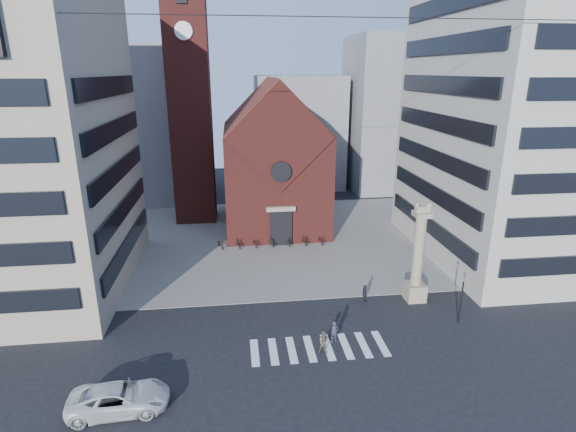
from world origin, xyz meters
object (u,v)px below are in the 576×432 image
object	(u,v)px
white_car	(119,398)
pedestrian_2	(365,294)
traffic_light	(462,296)
scooter_0	(221,244)
pedestrian_0	(334,332)
pedestrian_1	(324,342)
lion_column	(418,262)

from	to	relation	value
white_car	pedestrian_2	xyz separation A→B (m)	(17.61, 10.58, 0.03)
traffic_light	scooter_0	xyz separation A→B (m)	(-18.71, 17.74, -1.75)
white_car	pedestrian_2	world-z (taller)	pedestrian_2
scooter_0	pedestrian_0	bearing A→B (deg)	-85.75
traffic_light	pedestrian_1	size ratio (longest dim) A/B	2.51
traffic_light	scooter_0	size ratio (longest dim) A/B	2.31
white_car	pedestrian_0	bearing A→B (deg)	-72.84
pedestrian_0	pedestrian_1	distance (m)	1.58
white_car	scooter_0	bearing A→B (deg)	-15.73
traffic_light	white_car	world-z (taller)	traffic_light
traffic_light	white_car	bearing A→B (deg)	-164.68
traffic_light	pedestrian_2	bearing A→B (deg)	148.02
lion_column	white_car	bearing A→B (deg)	-154.35
pedestrian_0	pedestrian_1	world-z (taller)	pedestrian_1
pedestrian_2	lion_column	bearing A→B (deg)	-87.07
lion_column	scooter_0	distance (m)	21.84
traffic_light	pedestrian_2	xyz separation A→B (m)	(-6.41, 4.00, -1.47)
pedestrian_1	scooter_0	size ratio (longest dim) A/B	0.92
pedestrian_1	white_car	bearing A→B (deg)	-156.96
lion_column	pedestrian_0	bearing A→B (deg)	-146.71
white_car	pedestrian_1	bearing A→B (deg)	-76.29
pedestrian_1	scooter_0	bearing A→B (deg)	116.14
pedestrian_0	white_car	bearing A→B (deg)	-178.15
lion_column	pedestrian_0	distance (m)	10.18
pedestrian_0	scooter_0	world-z (taller)	pedestrian_0
lion_column	pedestrian_2	world-z (taller)	lion_column
lion_column	pedestrian_1	distance (m)	11.64
scooter_0	lion_column	bearing A→B (deg)	-59.12
scooter_0	pedestrian_2	bearing A→B (deg)	-67.86
white_car	pedestrian_2	bearing A→B (deg)	-62.42
lion_column	pedestrian_1	xyz separation A→B (m)	(-9.21, -6.63, -2.60)
lion_column	traffic_light	size ratio (longest dim) A/B	2.02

